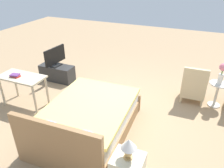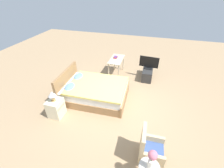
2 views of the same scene
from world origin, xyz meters
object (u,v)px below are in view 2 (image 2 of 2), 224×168
Objects in this scene: nightstand at (56,108)px; table_lamp at (52,95)px; armchair_by_window_right at (149,149)px; vanity_desk at (116,61)px; tv_stand at (147,73)px; bed at (94,91)px; tv_flatscreen at (149,63)px; flower_vase at (152,158)px; book_stack at (116,57)px.

nightstand is 1.72× the size of table_lamp.
vanity_desk is (3.56, 1.66, 0.25)m from armchair_by_window_right.
tv_stand is at bearing -39.94° from nightstand.
bed is 1.44m from table_lamp.
tv_flatscreen reaches higher than armchair_by_window_right.
vanity_desk is (1.81, -0.34, 0.33)m from bed.
vanity_desk is (4.07, 1.66, -0.25)m from flower_vase.
vanity_desk is 0.19m from book_stack.
nightstand is 0.59× the size of tv_stand.
tv_flatscreen is at bearing -41.90° from bed.
table_lamp is 3.91m from tv_stand.
bed is 9.38× the size of book_stack.
tv_stand is 1.40m from vanity_desk.
flower_vase is at bearing -112.69° from table_lamp.
book_stack is at bearing 31.04° from vanity_desk.
vanity_desk is (2.90, -1.14, -0.16)m from table_lamp.
armchair_by_window_right is 4.07m from book_stack.
tv_stand is (2.97, -2.48, -0.07)m from nightstand.
flower_vase is at bearing -112.70° from nightstand.
tv_flatscreen is 1.41m from book_stack.
tv_flatscreen is (0.00, -0.00, 0.49)m from tv_stand.
tv_flatscreen reaches higher than nightstand.
bed is 1.99m from book_stack.
tv_flatscreen is 3.28× the size of book_stack.
bed is 2.86× the size of tv_flatscreen.
vanity_desk is (-0.07, 1.34, 0.41)m from tv_stand.
tv_flatscreen reaches higher than table_lamp.
flower_vase is 3.04m from table_lamp.
vanity_desk is at bearing 92.92° from tv_stand.
armchair_by_window_right is at bearing -155.05° from vanity_desk.
book_stack is at bearing 88.54° from tv_flatscreen.
tv_flatscreen is (2.97, -2.48, 0.42)m from nightstand.
bed is 2.66m from armchair_by_window_right.
armchair_by_window_right reaches higher than nightstand.
table_lamp reaches higher than vanity_desk.
flower_vase reaches higher than bed.
book_stack is at bearing -8.25° from bed.
flower_vase is at bearing -157.77° from vanity_desk.
flower_vase is 4.52m from book_stack.
book_stack is at bearing -19.73° from nightstand.
flower_vase is at bearing -138.48° from bed.
vanity_desk reaches higher than tv_stand.
vanity_desk is at bearing -148.96° from book_stack.
armchair_by_window_right is at bearing -131.28° from bed.
book_stack is at bearing 25.14° from armchair_by_window_right.
tv_flatscreen reaches higher than vanity_desk.
bed is 4.60× the size of flower_vase.
nightstand is at bearing 67.30° from flower_vase.
table_lamp reaches higher than nightstand.
flower_vase is 2.04× the size of book_stack.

